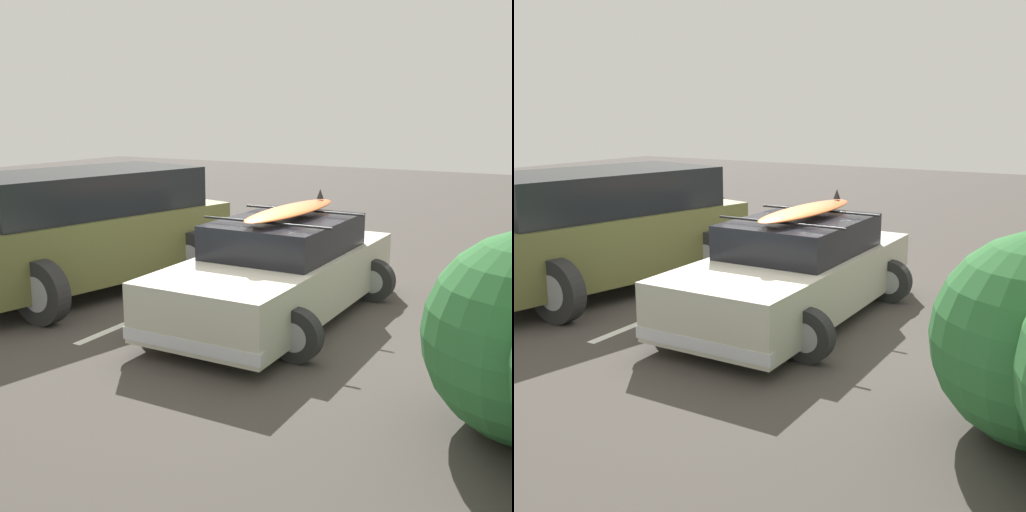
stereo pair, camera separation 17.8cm
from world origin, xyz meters
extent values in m
cube|color=#423D38|center=(0.00, 0.00, -0.01)|extent=(44.00, 44.00, 0.02)
cube|color=silver|center=(1.55, -0.56, 0.00)|extent=(0.12, 4.24, 0.00)
cube|color=#B7B29E|center=(-0.02, -0.56, 0.51)|extent=(1.80, 4.24, 0.69)
cube|color=black|center=(-0.02, -0.72, 1.08)|extent=(1.54, 2.05, 0.44)
cube|color=silver|center=(-0.07, 1.50, 0.29)|extent=(1.74, 0.14, 0.14)
cube|color=silver|center=(0.02, -2.62, 0.29)|extent=(1.74, 0.14, 0.14)
cylinder|color=black|center=(-0.92, 0.73, 0.30)|extent=(0.60, 0.18, 0.60)
cylinder|color=#99999E|center=(-0.92, 0.73, 0.30)|extent=(0.33, 0.19, 0.33)
cylinder|color=black|center=(0.82, 0.77, 0.30)|extent=(0.60, 0.18, 0.60)
cylinder|color=#99999E|center=(0.82, 0.77, 0.30)|extent=(0.33, 0.19, 0.33)
cylinder|color=black|center=(-0.86, -1.88, 0.30)|extent=(0.60, 0.18, 0.60)
cylinder|color=#99999E|center=(-0.86, -1.88, 0.30)|extent=(0.33, 0.19, 0.33)
cylinder|color=black|center=(0.87, -1.84, 0.30)|extent=(0.60, 0.18, 0.60)
cylinder|color=#99999E|center=(0.87, -1.84, 0.30)|extent=(0.33, 0.19, 0.33)
cylinder|color=black|center=(-0.03, -0.17, 1.33)|extent=(1.79, 0.07, 0.03)
cylinder|color=black|center=(-0.01, -1.28, 1.33)|extent=(1.79, 0.07, 0.03)
ellipsoid|color=orange|center=(-0.04, -0.87, 1.39)|extent=(0.57, 2.31, 0.09)
cone|color=black|center=(-0.03, -1.79, 1.51)|extent=(0.10, 0.10, 0.14)
cube|color=brown|center=(3.12, -0.23, 0.74)|extent=(2.74, 4.63, 0.93)
cube|color=black|center=(3.12, -0.23, 1.51)|extent=(2.40, 3.67, 0.61)
cylinder|color=black|center=(2.65, -2.45, 0.84)|extent=(0.78, 0.34, 0.76)
cylinder|color=black|center=(2.45, 1.24, 0.42)|extent=(0.85, 0.22, 0.85)
cylinder|color=#99999E|center=(2.45, 1.24, 0.42)|extent=(0.47, 0.23, 0.47)
cylinder|color=black|center=(1.91, -1.30, 0.42)|extent=(0.85, 0.22, 0.85)
cylinder|color=#99999E|center=(1.91, -1.30, 0.42)|extent=(0.47, 0.23, 0.47)
cylinder|color=black|center=(3.79, -1.70, 0.42)|extent=(0.85, 0.22, 0.85)
cylinder|color=#99999E|center=(3.79, -1.70, 0.42)|extent=(0.47, 0.23, 0.47)
camera|label=1|loc=(-3.86, 6.65, 2.71)|focal=45.00mm
camera|label=2|loc=(-4.01, 6.56, 2.71)|focal=45.00mm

